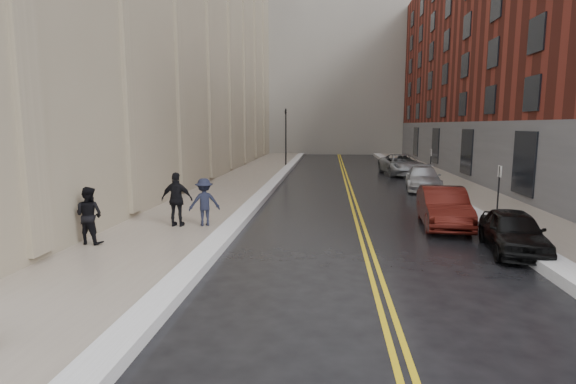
% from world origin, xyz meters
% --- Properties ---
extents(ground, '(160.00, 160.00, 0.00)m').
position_xyz_m(ground, '(0.00, 0.00, 0.00)').
color(ground, black).
rests_on(ground, ground).
extents(sidewalk_left, '(4.00, 64.00, 0.15)m').
position_xyz_m(sidewalk_left, '(-4.50, 16.00, 0.07)').
color(sidewalk_left, gray).
rests_on(sidewalk_left, ground).
extents(sidewalk_right, '(3.00, 64.00, 0.15)m').
position_xyz_m(sidewalk_right, '(9.00, 16.00, 0.07)').
color(sidewalk_right, gray).
rests_on(sidewalk_right, ground).
extents(lane_stripe_a, '(0.12, 64.00, 0.01)m').
position_xyz_m(lane_stripe_a, '(2.38, 16.00, 0.00)').
color(lane_stripe_a, gold).
rests_on(lane_stripe_a, ground).
extents(lane_stripe_b, '(0.12, 64.00, 0.01)m').
position_xyz_m(lane_stripe_b, '(2.62, 16.00, 0.00)').
color(lane_stripe_b, gold).
rests_on(lane_stripe_b, ground).
extents(snow_ridge_left, '(0.70, 60.80, 0.26)m').
position_xyz_m(snow_ridge_left, '(-2.20, 16.00, 0.13)').
color(snow_ridge_left, white).
rests_on(snow_ridge_left, ground).
extents(snow_ridge_right, '(0.85, 60.80, 0.30)m').
position_xyz_m(snow_ridge_right, '(7.15, 16.00, 0.15)').
color(snow_ridge_right, white).
rests_on(snow_ridge_right, ground).
extents(building_right, '(14.00, 50.00, 18.00)m').
position_xyz_m(building_right, '(17.50, 23.00, 9.00)').
color(building_right, maroon).
rests_on(building_right, ground).
extents(tower_far_right, '(22.00, 18.00, 44.00)m').
position_xyz_m(tower_far_right, '(14.00, 66.00, 22.00)').
color(tower_far_right, slate).
rests_on(tower_far_right, ground).
extents(traffic_signal, '(0.18, 0.15, 5.20)m').
position_xyz_m(traffic_signal, '(-2.60, 30.00, 3.08)').
color(traffic_signal, black).
rests_on(traffic_signal, ground).
extents(parking_sign_near, '(0.06, 0.35, 2.23)m').
position_xyz_m(parking_sign_near, '(7.90, 8.00, 1.36)').
color(parking_sign_near, black).
rests_on(parking_sign_near, ground).
extents(parking_sign_far, '(0.06, 0.35, 2.23)m').
position_xyz_m(parking_sign_far, '(7.90, 20.00, 1.36)').
color(parking_sign_far, black).
rests_on(parking_sign_far, ground).
extents(car_black, '(1.99, 3.91, 1.27)m').
position_xyz_m(car_black, '(6.80, 3.60, 0.64)').
color(car_black, black).
rests_on(car_black, ground).
extents(car_maroon, '(1.92, 4.57, 1.47)m').
position_xyz_m(car_maroon, '(5.58, 6.99, 0.73)').
color(car_maroon, '#47110C').
rests_on(car_maroon, ground).
extents(car_silver_near, '(2.49, 4.90, 1.36)m').
position_xyz_m(car_silver_near, '(6.80, 16.81, 0.68)').
color(car_silver_near, '#AAADB2').
rests_on(car_silver_near, ground).
extents(car_silver_far, '(3.20, 5.89, 1.57)m').
position_xyz_m(car_silver_far, '(6.79, 24.73, 0.78)').
color(car_silver_far, '#96989D').
rests_on(car_silver_far, ground).
extents(pedestrian_a, '(0.96, 0.80, 1.78)m').
position_xyz_m(pedestrian_a, '(-6.06, 2.86, 1.04)').
color(pedestrian_a, black).
rests_on(pedestrian_a, sidewalk_left).
extents(pedestrian_b, '(1.28, 1.01, 1.73)m').
position_xyz_m(pedestrian_b, '(-3.22, 5.65, 1.01)').
color(pedestrian_b, '#1A1D2F').
rests_on(pedestrian_b, sidewalk_left).
extents(pedestrian_c, '(1.16, 0.49, 1.96)m').
position_xyz_m(pedestrian_c, '(-4.17, 5.45, 1.13)').
color(pedestrian_c, black).
rests_on(pedestrian_c, sidewalk_left).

